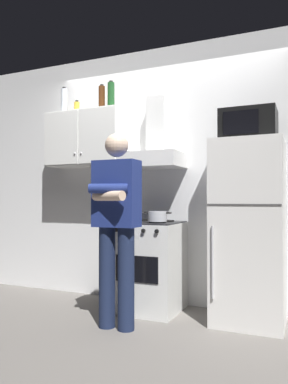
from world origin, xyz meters
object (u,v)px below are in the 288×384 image
bottle_rum_dark (102,99)px  bottle_vodka_clear (64,101)px  upper_cabinet (87,139)px  cooking_pot (157,216)px  refrigerator (249,231)px  person_standing (116,221)px  stove_oven (149,266)px  bottle_wine_green (111,96)px  range_hood (154,149)px  bottle_spice_jar (77,108)px  microwave (248,126)px

bottle_rum_dark → bottle_vodka_clear: 0.46m
upper_cabinet → cooking_pot: bearing=-14.7°
refrigerator → person_standing: size_ratio=0.98×
stove_oven → bottle_wine_green: 1.85m
stove_oven → bottle_vodka_clear: (-1.09, 0.10, 1.76)m
upper_cabinet → bottle_wine_green: 0.53m
range_hood → upper_cabinet: bearing=-179.9°
stove_oven → bottle_spice_jar: size_ratio=5.73×
cooking_pot → bottle_spice_jar: 1.64m
bottle_spice_jar → bottle_vodka_clear: bearing=-156.3°
upper_cabinet → bottle_rum_dark: bearing=14.1°
stove_oven → bottle_rum_dark: (-0.64, 0.17, 1.76)m
bottle_vodka_clear → person_standing: bearing=-34.2°
person_standing → range_hood: bearing=86.1°
bottle_spice_jar → bottle_rum_dark: 0.33m
person_standing → refrigerator: bearing=31.2°
upper_cabinet → range_hood: size_ratio=1.20×
refrigerator → cooking_pot: (-0.82, -0.12, 0.12)m
refrigerator → bottle_spice_jar: bottle_spice_jar is taller
refrigerator → cooking_pot: size_ratio=5.69×
refrigerator → bottle_rum_dark: size_ratio=5.40×
microwave → bottle_spice_jar: bottle_spice_jar is taller
range_hood → bottle_vodka_clear: 1.24m
upper_cabinet → person_standing: bearing=-44.3°
microwave → range_hood: bearing=173.5°
range_hood → cooking_pot: size_ratio=2.67×
microwave → cooking_pot: size_ratio=1.71×
stove_oven → bottle_wine_green: bearing=163.1°
stove_oven → person_standing: size_ratio=0.53×
microwave → refrigerator: bearing=-89.1°
stove_oven → upper_cabinet: bearing=171.1°
range_hood → cooking_pot: 0.73m
upper_cabinet → bottle_spice_jar: (-0.16, 0.04, 0.37)m
person_standing → cooking_pot: person_standing is taller
microwave → person_standing: size_ratio=0.29×
upper_cabinet → bottle_spice_jar: size_ratio=5.90×
bottle_wine_green → bottle_vodka_clear: 0.58m
cooking_pot → microwave: bearing=9.6°
bottle_wine_green → upper_cabinet: bearing=-173.5°
bottle_spice_jar → range_hood: bearing=-2.0°
range_hood → bottle_spice_jar: 1.09m
refrigerator → microwave: size_ratio=3.33×
cooking_pot → refrigerator: bearing=8.3°
bottle_wine_green → stove_oven: bearing=-16.9°
refrigerator → bottle_spice_jar: (-1.91, 0.16, 1.32)m
refrigerator → bottle_wine_green: 2.04m
refrigerator → cooking_pot: 0.84m
range_hood → bottle_spice_jar: size_ratio=4.92×
bottle_spice_jar → microwave: bearing=-4.2°
range_hood → bottle_vodka_clear: bearing=-178.7°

